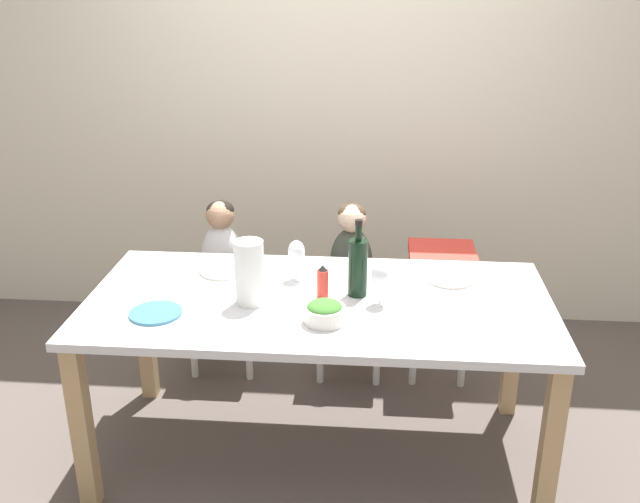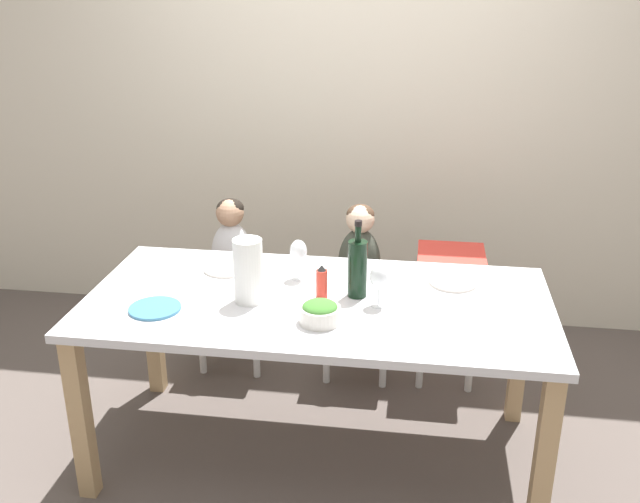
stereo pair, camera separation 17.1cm
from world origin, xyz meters
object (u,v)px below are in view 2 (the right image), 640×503
Objects in this scene: chair_far_left at (234,298)px; person_child_left at (232,244)px; dinner_plate_back_left at (227,268)px; salad_bowl_large at (320,312)px; paper_towel_roll at (248,271)px; chair_far_center at (358,306)px; chair_right_highchair at (450,282)px; person_child_center at (360,251)px; wine_bottle at (357,267)px; wine_glass_near at (379,277)px; wine_glass_far at (298,252)px; dinner_plate_back_right at (453,282)px; dinner_plate_front_left at (155,308)px.

person_child_left is at bearing 90.00° from chair_far_left.
person_child_left is 0.51m from dinner_plate_back_left.
paper_towel_roll is at bearing 155.11° from salad_bowl_large.
chair_far_center is 0.64× the size of chair_right_highchair.
person_child_center is 0.71m from wine_bottle.
wine_glass_near reaches higher than dinner_plate_back_left.
paper_towel_roll is (0.29, -0.79, 0.52)m from chair_far_left.
dinner_plate_back_left is (-0.60, 0.19, -0.12)m from wine_bottle.
chair_right_highchair is at bearing 43.62° from paper_towel_roll.
wine_bottle is 1.59× the size of dinner_plate_back_left.
paper_towel_roll reaches higher than wine_glass_far.
chair_far_left is at bearing 180.00° from chair_right_highchair.
wine_glass_far reaches higher than person_child_center.
dinner_plate_back_right is at bearing 40.58° from salad_bowl_large.
wine_glass_near is at bearing -43.25° from person_child_left.
dinner_plate_back_right is at bearing 40.90° from wine_glass_near.
person_child_left is 0.93m from dinner_plate_front_left.
wine_glass_near is at bearing -31.09° from wine_glass_far.
person_child_left reaches higher than chair_far_left.
chair_far_left is 0.64× the size of chair_right_highchair.
dinner_plate_back_left is (-0.55, -0.49, 0.39)m from chair_far_center.
wine_glass_far reaches higher than chair_right_highchair.
salad_bowl_large is 0.77× the size of dinner_plate_back_right.
salad_bowl_large is (-0.52, -0.94, 0.26)m from chair_right_highchair.
chair_far_left is at bearing 129.58° from wine_glass_far.
dinner_plate_back_left is at bearing -153.92° from chair_right_highchair.
salad_bowl_large is at bearing -69.04° from wine_glass_far.
paper_towel_roll is 0.88m from dinner_plate_back_right.
paper_towel_roll reaches higher than dinner_plate_back_left.
wine_bottle reaches higher than person_child_center.
wine_glass_near is at bearing -79.22° from person_child_center.
paper_towel_roll reaches higher than dinner_plate_back_right.
wine_glass_far is 0.43m from salad_bowl_large.
person_child_center is 3.05× the size of salad_bowl_large.
dinner_plate_back_left is (-0.18, 0.30, -0.13)m from paper_towel_roll.
dinner_plate_front_left is 1.00× the size of dinner_plate_back_left.
dinner_plate_front_left is at bearing -93.74° from person_child_left.
chair_right_highchair is at bearing -0.04° from person_child_left.
dinner_plate_back_right is (0.82, 0.29, -0.13)m from paper_towel_roll.
wine_glass_near is 0.87× the size of dinner_plate_back_right.
person_child_center is (0.66, 0.00, 0.31)m from chair_far_left.
dinner_plate_front_left is at bearing -169.30° from wine_glass_near.
salad_bowl_large is at bearing -57.37° from chair_far_left.
wine_glass_far is (0.16, 0.25, -0.01)m from paper_towel_roll.
dinner_plate_back_left is at bearing -138.06° from person_child_center.
chair_far_left is 2.50× the size of wine_glass_near.
chair_right_highchair is 1.45× the size of person_child_left.
dinner_plate_back_left is 1.00m from dinner_plate_back_right.
dinner_plate_back_left is at bearing -138.11° from chair_far_center.
wine_glass_near is 0.29m from salad_bowl_large.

